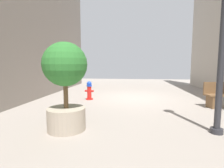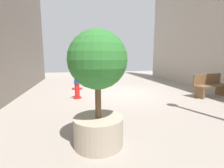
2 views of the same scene
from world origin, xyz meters
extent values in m
plane|color=gray|center=(0.00, 0.00, 0.00)|extent=(23.40, 23.40, 0.00)
cylinder|color=red|center=(2.13, 0.64, 0.03)|extent=(0.33, 0.33, 0.05)
cylinder|color=red|center=(2.13, 0.64, 0.33)|extent=(0.20, 0.20, 0.56)
cylinder|color=blue|center=(2.13, 0.64, 0.64)|extent=(0.24, 0.24, 0.06)
sphere|color=blue|center=(2.13, 0.64, 0.74)|extent=(0.23, 0.23, 0.23)
cylinder|color=red|center=(2.27, 0.63, 0.40)|extent=(0.13, 0.09, 0.09)
cylinder|color=red|center=(1.99, 0.64, 0.40)|extent=(0.13, 0.09, 0.09)
cylinder|color=red|center=(2.12, 0.48, 0.36)|extent=(0.12, 0.15, 0.11)
cube|color=brown|center=(-2.73, 1.68, 0.23)|extent=(0.18, 0.41, 0.45)
cube|color=brown|center=(-3.35, 1.35, 0.73)|extent=(1.66, 0.43, 0.44)
cylinder|color=tan|center=(1.76, 4.40, 0.27)|extent=(0.93, 0.93, 0.55)
cylinder|color=brown|center=(1.76, 4.40, 0.92)|extent=(0.11, 0.11, 0.74)
sphere|color=#2D722D|center=(1.76, 4.40, 1.60)|extent=(1.06, 1.06, 1.06)
cylinder|color=#2D2D33|center=(-1.80, 4.22, 0.06)|extent=(0.28, 0.28, 0.12)
cylinder|color=#2D2D33|center=(-1.80, 4.22, 2.16)|extent=(0.14, 0.14, 4.08)
camera|label=1|loc=(0.18, 8.36, 1.58)|focal=27.70mm
camera|label=2|loc=(2.13, 7.30, 1.64)|focal=26.34mm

